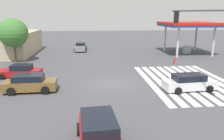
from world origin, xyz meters
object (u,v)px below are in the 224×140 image
Objects in this scene: car_6 at (30,83)px; car_1 at (81,47)px; tree_corner_c at (13,33)px; fire_hydrant at (174,60)px; car_5 at (99,134)px; car_0 at (189,83)px; car_4 at (20,71)px.

car_1 is at bearing 79.63° from car_6.
tree_corner_c reaches higher than fire_hydrant.
car_5 is (-30.88, -1.92, -0.01)m from car_1.
fire_hydrant is (-12.44, -13.11, -0.31)m from car_1.
car_5 is 5.79× the size of fire_hydrant.
car_5 is 1.12× the size of car_6.
car_0 is 13.97m from car_6.
car_0 is 23.66m from tree_corner_c.
car_1 reaches higher than car_0.
car_6 is (1.13, 13.92, 0.03)m from car_0.
car_4 is at bearing -153.77° from car_5.
car_6 reaches higher than car_4.
tree_corner_c is at bearing 140.62° from car_0.
tree_corner_c is at bearing 110.96° from car_6.
tree_corner_c is at bearing -157.30° from car_5.
car_1 is at bearing 179.94° from car_5.
car_5 reaches higher than car_1.
car_4 is (-17.19, 5.93, -0.11)m from car_1.
car_0 is 0.97× the size of car_1.
tree_corner_c is 7.08× the size of fire_hydrant.
fire_hydrant is (18.43, -11.19, -0.31)m from car_5.
car_6 is 19.28m from fire_hydrant.
car_0 is 11.03m from fire_hydrant.
car_5 reaches higher than car_4.
fire_hydrant is (-3.06, -21.82, -3.68)m from tree_corner_c.
car_6 is (8.91, 5.58, 0.00)m from car_5.
car_5 is 10.51m from car_6.
car_1 reaches higher than car_6.
car_6 is at bearing 171.83° from car_0.
car_4 is at bearing -17.52° from car_1.
car_0 reaches higher than fire_hydrant.
car_4 is 5.30m from car_6.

